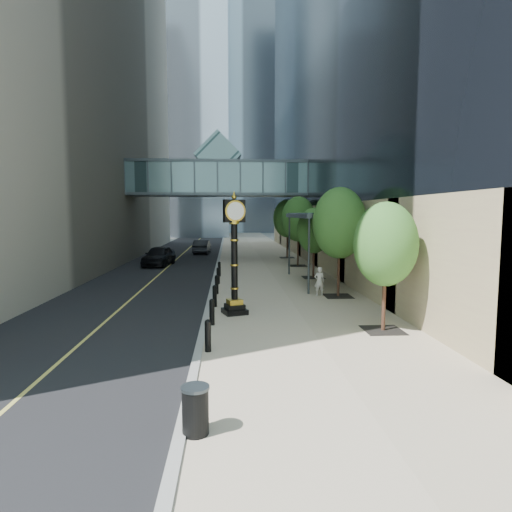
% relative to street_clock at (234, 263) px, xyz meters
% --- Properties ---
extents(ground, '(320.00, 320.00, 0.00)m').
position_rel_street_clock_xyz_m(ground, '(1.80, -5.99, -2.26)').
color(ground, gray).
rests_on(ground, ground).
extents(road, '(8.00, 180.00, 0.02)m').
position_rel_street_clock_xyz_m(road, '(-5.20, 34.01, -2.25)').
color(road, black).
rests_on(road, ground).
extents(sidewalk, '(8.00, 180.00, 0.06)m').
position_rel_street_clock_xyz_m(sidewalk, '(2.80, 34.01, -2.23)').
color(sidewalk, tan).
rests_on(sidewalk, ground).
extents(curb, '(0.25, 180.00, 0.07)m').
position_rel_street_clock_xyz_m(curb, '(-1.20, 34.01, -2.22)').
color(curb, gray).
rests_on(curb, ground).
extents(distant_tower_a, '(24.00, 22.00, 78.00)m').
position_rel_street_clock_xyz_m(distant_tower_a, '(-12.20, 69.01, 36.74)').
color(distant_tower_a, silver).
rests_on(distant_tower_a, ground).
extents(distant_tower_b, '(26.00, 24.00, 90.00)m').
position_rel_street_clock_xyz_m(distant_tower_b, '(10.80, 89.01, 42.74)').
color(distant_tower_b, silver).
rests_on(distant_tower_b, ground).
extents(distant_tower_c, '(22.00, 22.00, 65.00)m').
position_rel_street_clock_xyz_m(distant_tower_c, '(-4.20, 114.01, 30.24)').
color(distant_tower_c, silver).
rests_on(distant_tower_c, ground).
extents(skywalk, '(17.00, 4.20, 5.80)m').
position_rel_street_clock_xyz_m(skywalk, '(-1.20, 22.01, 5.46)').
color(skywalk, slate).
rests_on(skywalk, ground).
extents(entrance_canopy, '(3.00, 8.00, 4.38)m').
position_rel_street_clock_xyz_m(entrance_canopy, '(5.28, 8.01, 1.94)').
color(entrance_canopy, '#383F44').
rests_on(entrance_canopy, ground).
extents(bollard_row, '(0.20, 16.20, 0.90)m').
position_rel_street_clock_xyz_m(bollard_row, '(-0.90, 3.01, -1.75)').
color(bollard_row, black).
rests_on(bollard_row, sidewalk).
extents(street_trees, '(2.76, 28.51, 5.67)m').
position_rel_street_clock_xyz_m(street_trees, '(5.40, 11.33, 1.42)').
color(street_trees, black).
rests_on(street_trees, sidewalk).
extents(street_clock, '(1.20, 1.20, 5.07)m').
position_rel_street_clock_xyz_m(street_clock, '(0.00, 0.00, 0.00)').
color(street_clock, black).
rests_on(street_clock, sidewalk).
extents(trash_bin, '(0.64, 0.64, 0.90)m').
position_rel_street_clock_xyz_m(trash_bin, '(-0.90, -9.99, -1.75)').
color(trash_bin, black).
rests_on(trash_bin, sidewalk).
extents(pedestrian, '(0.58, 0.40, 1.52)m').
position_rel_street_clock_xyz_m(pedestrian, '(4.47, 3.74, -1.43)').
color(pedestrian, beige).
rests_on(pedestrian, sidewalk).
extents(car_near, '(2.49, 5.04, 1.65)m').
position_rel_street_clock_xyz_m(car_near, '(-6.03, 17.70, -1.41)').
color(car_near, black).
rests_on(car_near, road).
extents(car_far, '(1.82, 4.56, 1.47)m').
position_rel_street_clock_xyz_m(car_far, '(-3.14, 28.46, -1.50)').
color(car_far, black).
rests_on(car_far, road).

